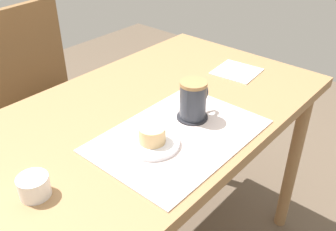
% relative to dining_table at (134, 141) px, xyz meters
% --- Properties ---
extents(dining_table, '(1.33, 0.69, 0.74)m').
position_rel_dining_table_xyz_m(dining_table, '(0.00, 0.00, 0.00)').
color(dining_table, '#997047').
rests_on(dining_table, ground_plane).
extents(wooden_chair, '(0.45, 0.45, 0.90)m').
position_rel_dining_table_xyz_m(wooden_chair, '(0.13, 0.68, -0.15)').
color(wooden_chair, brown).
rests_on(wooden_chair, ground_plane).
extents(placemat, '(0.47, 0.32, 0.00)m').
position_rel_dining_table_xyz_m(placemat, '(0.02, -0.16, 0.08)').
color(placemat, silver).
rests_on(placemat, dining_table).
extents(pastry_plate, '(0.15, 0.15, 0.01)m').
position_rel_dining_table_xyz_m(pastry_plate, '(-0.06, -0.14, 0.09)').
color(pastry_plate, white).
rests_on(pastry_plate, placemat).
extents(pastry, '(0.07, 0.07, 0.04)m').
position_rel_dining_table_xyz_m(pastry, '(-0.06, -0.14, 0.12)').
color(pastry, '#E5BC7F').
rests_on(pastry, pastry_plate).
extents(coffee_coaster, '(0.09, 0.09, 0.00)m').
position_rel_dining_table_xyz_m(coffee_coaster, '(0.12, -0.13, 0.09)').
color(coffee_coaster, '#232328').
rests_on(coffee_coaster, placemat).
extents(coffee_mug, '(0.11, 0.08, 0.11)m').
position_rel_dining_table_xyz_m(coffee_mug, '(0.12, -0.13, 0.15)').
color(coffee_mug, '#2D333D').
rests_on(coffee_mug, coffee_coaster).
extents(paper_napkin, '(0.16, 0.16, 0.00)m').
position_rel_dining_table_xyz_m(paper_napkin, '(0.47, -0.06, 0.08)').
color(paper_napkin, white).
rests_on(paper_napkin, dining_table).
extents(sugar_bowl, '(0.07, 0.07, 0.05)m').
position_rel_dining_table_xyz_m(sugar_bowl, '(-0.36, -0.06, 0.11)').
color(sugar_bowl, white).
rests_on(sugar_bowl, dining_table).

